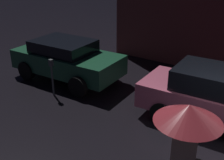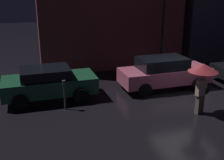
{
  "view_description": "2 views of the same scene",
  "coord_description": "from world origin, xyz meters",
  "px_view_note": "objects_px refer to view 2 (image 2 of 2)",
  "views": [
    {
      "loc": [
        0.78,
        -5.48,
        4.17
      ],
      "look_at": [
        -2.82,
        -0.18,
        1.32
      ],
      "focal_mm": 45.0,
      "sensor_mm": 36.0,
      "label": 1
    },
    {
      "loc": [
        -6.35,
        -10.33,
        4.75
      ],
      "look_at": [
        -3.46,
        0.01,
        1.14
      ],
      "focal_mm": 45.0,
      "sensor_mm": 36.0,
      "label": 2
    }
  ],
  "objects_px": {
    "parked_car_pink": "(164,72)",
    "parked_car_green": "(49,83)",
    "parking_meter": "(64,92)",
    "pedestrian_with_umbrella": "(203,73)",
    "street_lamp_near": "(163,19)"
  },
  "relations": [
    {
      "from": "parking_meter",
      "to": "street_lamp_near",
      "type": "bearing_deg",
      "value": 32.02
    },
    {
      "from": "parking_meter",
      "to": "parked_car_pink",
      "type": "bearing_deg",
      "value": 14.14
    },
    {
      "from": "street_lamp_near",
      "to": "pedestrian_with_umbrella",
      "type": "bearing_deg",
      "value": -99.51
    },
    {
      "from": "parked_car_pink",
      "to": "pedestrian_with_umbrella",
      "type": "bearing_deg",
      "value": -90.54
    },
    {
      "from": "parked_car_green",
      "to": "parking_meter",
      "type": "xyz_separation_m",
      "value": [
        0.52,
        -1.26,
        -0.01
      ]
    },
    {
      "from": "pedestrian_with_umbrella",
      "to": "parking_meter",
      "type": "distance_m",
      "value": 5.39
    },
    {
      "from": "parked_car_green",
      "to": "street_lamp_near",
      "type": "bearing_deg",
      "value": 18.61
    },
    {
      "from": "parked_car_green",
      "to": "parked_car_pink",
      "type": "bearing_deg",
      "value": -2.35
    },
    {
      "from": "parked_car_pink",
      "to": "parked_car_green",
      "type": "bearing_deg",
      "value": 177.86
    },
    {
      "from": "parked_car_pink",
      "to": "parking_meter",
      "type": "xyz_separation_m",
      "value": [
        -4.93,
        -1.24,
        -0.03
      ]
    },
    {
      "from": "parked_car_pink",
      "to": "pedestrian_with_umbrella",
      "type": "xyz_separation_m",
      "value": [
        0.07,
        -3.04,
        0.86
      ]
    },
    {
      "from": "parked_car_pink",
      "to": "street_lamp_near",
      "type": "bearing_deg",
      "value": 66.02
    },
    {
      "from": "street_lamp_near",
      "to": "parked_car_pink",
      "type": "bearing_deg",
      "value": -112.03
    },
    {
      "from": "parked_car_green",
      "to": "parking_meter",
      "type": "bearing_deg",
      "value": -69.57
    },
    {
      "from": "pedestrian_with_umbrella",
      "to": "parked_car_green",
      "type": "bearing_deg",
      "value": -42.49
    }
  ]
}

